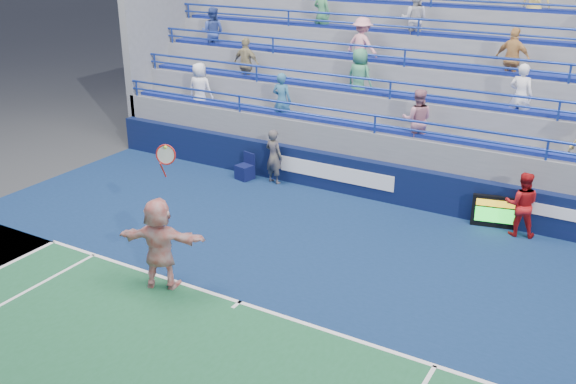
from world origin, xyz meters
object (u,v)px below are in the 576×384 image
Objects in this scene: judge_chair at (245,171)px; ball_girl at (522,204)px; tennis_player at (160,243)px; serve_speed_board at (497,212)px; line_judge at (274,157)px.

judge_chair is 8.05m from ball_girl.
judge_chair is 0.25× the size of tennis_player.
ball_girl is at bearing 1.29° from judge_chair.
serve_speed_board is 0.73m from ball_girl.
serve_speed_board is at bearing 2.58° from judge_chair.
serve_speed_board is 8.49m from tennis_player.
serve_speed_board is 7.45m from judge_chair.
line_judge reaches higher than ball_girl.
ball_girl reaches higher than serve_speed_board.
line_judge is (0.92, 0.19, 0.57)m from judge_chair.
judge_chair is at bearing 23.23° from line_judge.
judge_chair is 0.49× the size of line_judge.
line_judge is (-1.12, 6.38, -0.18)m from tennis_player.
line_judge is 7.11m from ball_girl.
tennis_player reaches higher than serve_speed_board.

